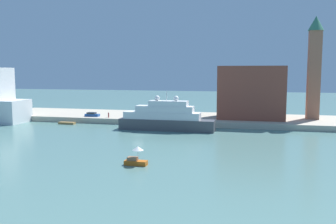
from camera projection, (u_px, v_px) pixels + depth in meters
The scene contains 10 objects.
ground at pixel (139, 135), 88.32m from camera, with size 400.00×400.00×0.00m, color slate.
quay_dock at pixel (166, 118), 115.20m from camera, with size 110.00×23.88×1.60m, color #B7AD99.
large_yacht at pixel (165, 118), 95.82m from camera, with size 25.28×4.42×10.32m.
small_motorboat at pixel (136, 158), 60.21m from camera, with size 3.75×1.82×3.17m.
work_barge at pixel (67, 123), 107.11m from camera, with size 4.92×1.64×0.62m, color olive.
harbor_building at pixel (251, 92), 107.36m from camera, with size 18.95×12.90×15.38m, color brown.
bell_tower at pixel (314, 64), 104.62m from camera, with size 4.42×4.42×29.45m.
parked_car at pixel (92, 115), 112.38m from camera, with size 4.37×1.84×1.28m.
person_figure at pixel (109, 115), 109.55m from camera, with size 0.36×0.36×1.66m.
mooring_bollard at pixel (153, 118), 105.17m from camera, with size 0.54×0.54×0.69m, color black.
Camera 1 is at (27.62, -82.96, 15.43)m, focal length 39.03 mm.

